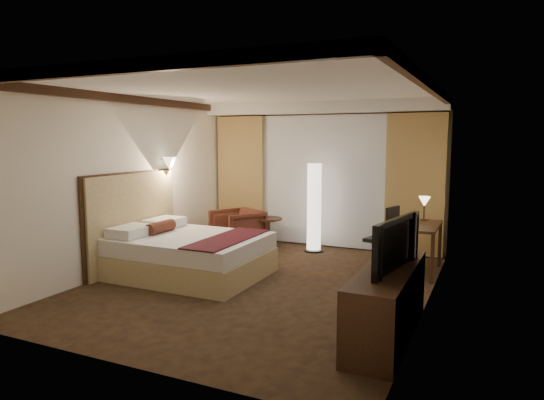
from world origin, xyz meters
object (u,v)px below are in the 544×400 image
at_px(office_chair, 381,237).
at_px(television, 386,236).
at_px(armchair, 237,228).
at_px(floor_lamp, 314,208).
at_px(desk, 419,249).
at_px(dresser, 387,303).
at_px(side_table, 268,233).
at_px(bed, 191,255).

relative_size(office_chair, television, 0.89).
bearing_deg(office_chair, armchair, -168.98).
xyz_separation_m(office_chair, television, (0.60, -2.60, 0.55)).
height_order(floor_lamp, desk, floor_lamp).
height_order(armchair, desk, armchair).
height_order(armchair, dresser, armchair).
bearing_deg(floor_lamp, office_chair, -27.34).
bearing_deg(desk, side_table, 170.41).
distance_m(floor_lamp, television, 3.85).
bearing_deg(television, bed, 81.19).
bearing_deg(television, desk, 10.35).
bearing_deg(bed, side_table, 81.76).
height_order(bed, floor_lamp, floor_lamp).
bearing_deg(side_table, bed, -98.24).
height_order(floor_lamp, dresser, floor_lamp).
height_order(armchair, television, television).
relative_size(office_chair, dresser, 0.54).
xyz_separation_m(desk, office_chair, (-0.58, -0.05, 0.13)).
distance_m(bed, armchair, 1.81).
xyz_separation_m(bed, desk, (3.08, 1.60, 0.06)).
xyz_separation_m(armchair, floor_lamp, (1.33, 0.45, 0.40)).
height_order(bed, dresser, dresser).
distance_m(bed, floor_lamp, 2.57).
height_order(side_table, dresser, dresser).
distance_m(desk, office_chair, 0.59).
bearing_deg(dresser, bed, 161.44).
relative_size(bed, side_table, 3.61).
relative_size(bed, desk, 1.92).
bearing_deg(bed, office_chair, 31.70).
distance_m(side_table, dresser, 4.21).
relative_size(side_table, desk, 0.53).
distance_m(armchair, dresser, 4.37).
bearing_deg(dresser, armchair, 139.40).
bearing_deg(office_chair, desk, 21.31).
height_order(bed, office_chair, office_chair).
bearing_deg(dresser, floor_lamp, 121.09).
relative_size(armchair, side_table, 1.39).
xyz_separation_m(bed, office_chair, (2.50, 1.55, 0.20)).
bearing_deg(armchair, office_chair, 24.66).
xyz_separation_m(bed, television, (3.10, -1.05, 0.75)).
bearing_deg(office_chair, bed, -131.95).
height_order(floor_lamp, office_chair, floor_lamp).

